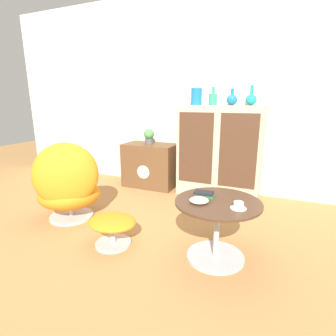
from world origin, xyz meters
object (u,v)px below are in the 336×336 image
at_px(vase_inner_right, 232,99).
at_px(potted_plant, 149,136).
at_px(sideboard, 219,152).
at_px(vase_inner_left, 213,99).
at_px(tv_console, 150,165).
at_px(vase_rightmost, 251,99).
at_px(book_stack, 204,194).
at_px(vase_leftmost, 196,97).
at_px(coffee_table, 217,223).
at_px(bowl, 199,200).
at_px(teacup, 238,206).
at_px(egg_chair, 68,185).
at_px(ottoman, 112,225).

height_order(vase_inner_right, potted_plant, vase_inner_right).
distance_m(sideboard, vase_inner_left, 0.66).
distance_m(tv_console, vase_inner_right, 1.44).
bearing_deg(vase_rightmost, potted_plant, -178.95).
distance_m(tv_console, book_stack, 1.82).
bearing_deg(vase_leftmost, coffee_table, -65.91).
relative_size(coffee_table, vase_inner_right, 3.33).
xyz_separation_m(tv_console, bowl, (1.18, -1.51, 0.19)).
distance_m(tv_console, potted_plant, 0.42).
xyz_separation_m(vase_inner_right, bowl, (0.08, -1.53, -0.73)).
distance_m(potted_plant, teacup, 2.13).
bearing_deg(book_stack, vase_inner_right, 93.11).
relative_size(vase_inner_left, vase_inner_right, 1.11).
bearing_deg(sideboard, vase_inner_left, 178.03).
xyz_separation_m(vase_leftmost, vase_inner_left, (0.22, 0.00, -0.03)).
distance_m(vase_leftmost, potted_plant, 0.86).
height_order(egg_chair, bowl, egg_chair).
xyz_separation_m(coffee_table, vase_inner_left, (-0.43, 1.45, 0.93)).
relative_size(tv_console, vase_inner_right, 3.76).
bearing_deg(ottoman, vase_inner_left, 75.00).
relative_size(coffee_table, vase_rightmost, 2.88).
height_order(ottoman, potted_plant, potted_plant).
bearing_deg(vase_inner_right, potted_plant, -178.74).
xyz_separation_m(ottoman, bowl, (0.74, 0.08, 0.31)).
relative_size(sideboard, ottoman, 2.72).
relative_size(vase_inner_left, bowl, 1.50).
xyz_separation_m(egg_chair, vase_inner_left, (1.13, 1.37, 0.86)).
height_order(ottoman, vase_rightmost, vase_rightmost).
xyz_separation_m(book_stack, bowl, (-0.00, -0.13, -0.00)).
distance_m(sideboard, bowl, 1.54).
relative_size(vase_inner_left, book_stack, 1.36).
distance_m(egg_chair, vase_leftmost, 1.87).
relative_size(tv_console, vase_inner_left, 3.39).
height_order(coffee_table, potted_plant, potted_plant).
height_order(sideboard, vase_inner_left, vase_inner_left).
bearing_deg(vase_leftmost, potted_plant, -177.90).
relative_size(vase_inner_right, book_stack, 1.22).
xyz_separation_m(egg_chair, vase_inner_right, (1.36, 1.37, 0.85)).
xyz_separation_m(tv_console, vase_leftmost, (0.66, 0.03, 0.95)).
bearing_deg(vase_inner_left, tv_console, -178.36).
bearing_deg(bowl, tv_console, 128.17).
xyz_separation_m(coffee_table, vase_inner_right, (-0.20, 1.45, 0.92)).
bearing_deg(vase_inner_left, vase_rightmost, 0.00).
bearing_deg(potted_plant, vase_inner_left, 1.59).
bearing_deg(ottoman, teacup, 4.41).
bearing_deg(teacup, book_stack, 155.30).
bearing_deg(teacup, sideboard, 107.58).
height_order(potted_plant, bowl, potted_plant).
bearing_deg(vase_rightmost, sideboard, -179.35).
bearing_deg(bowl, vase_inner_right, 92.83).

